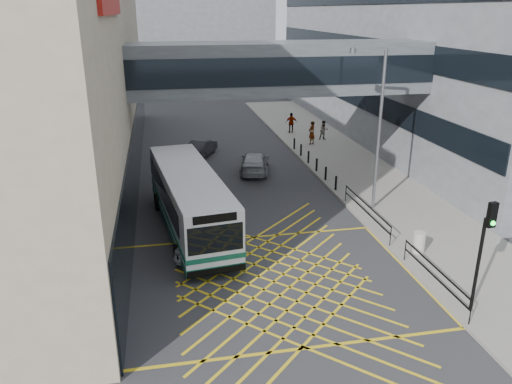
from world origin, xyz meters
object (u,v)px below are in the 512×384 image
car_white (206,235)px  pedestrian_c (291,123)px  car_silver (255,162)px  litter_bin (419,242)px  street_lamp (376,121)px  traffic_light (485,241)px  pedestrian_b (324,130)px  bus (189,199)px  car_dark (202,148)px  pedestrian_a (312,133)px

car_white → pedestrian_c: 24.29m
car_silver → litter_bin: car_silver is taller
street_lamp → pedestrian_c: size_ratio=4.86×
traffic_light → street_lamp: bearing=81.6°
street_lamp → pedestrian_c: 19.31m
car_white → traffic_light: (9.34, -7.20, 2.23)m
street_lamp → pedestrian_b: bearing=86.7°
bus → street_lamp: (10.21, 0.66, 3.50)m
car_dark → pedestrian_a: (9.32, 1.26, 0.47)m
pedestrian_a → pedestrian_b: (1.49, 1.27, -0.14)m
car_dark → street_lamp: bearing=146.7°
car_silver → car_dark: bearing=-41.9°
street_lamp → pedestrian_a: bearing=91.7°
bus → litter_bin: bearing=-33.3°
pedestrian_a → pedestrian_c: size_ratio=1.06×
traffic_light → pedestrian_b: traffic_light is taller
car_silver → pedestrian_c: 11.79m
car_white → pedestrian_b: 22.51m
litter_bin → pedestrian_c: size_ratio=0.54×
car_silver → traffic_light: 19.61m
car_white → street_lamp: street_lamp is taller
car_dark → pedestrian_b: bearing=-142.5°
car_white → car_silver: (4.55, 11.68, -0.05)m
litter_bin → pedestrian_a: 20.15m
car_silver → traffic_light: size_ratio=1.07×
bus → traffic_light: traffic_light is taller
litter_bin → pedestrian_a: bearing=87.4°
pedestrian_c → pedestrian_b: bearing=130.5°
car_silver → litter_bin: bearing=123.4°
pedestrian_b → pedestrian_c: 3.77m
car_dark → car_silver: bearing=148.8°
pedestrian_c → car_white: bearing=72.7°
car_silver → street_lamp: (5.08, -8.40, 4.45)m
traffic_light → pedestrian_a: 25.03m
bus → street_lamp: 10.81m
car_white → pedestrian_b: pedestrian_b is taller
litter_bin → car_silver: bearing=109.9°
bus → car_white: size_ratio=2.34×
car_silver → pedestrian_b: (7.50, 7.32, 0.26)m
car_white → car_dark: car_white is taller
litter_bin → pedestrian_a: (0.92, 20.12, 0.47)m
litter_bin → pedestrian_b: size_ratio=0.60×
litter_bin → pedestrian_a: size_ratio=0.51×
car_white → pedestrian_b: size_ratio=2.97×
car_white → street_lamp: 11.09m
car_silver → pedestrian_c: pedestrian_c is taller
car_dark → traffic_light: size_ratio=0.95×
pedestrian_b → car_silver: bearing=-139.6°
pedestrian_b → bus: bearing=-131.5°
car_dark → litter_bin: size_ratio=4.21×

